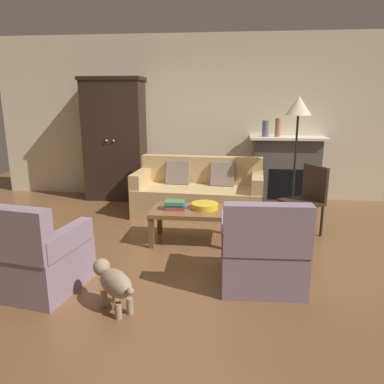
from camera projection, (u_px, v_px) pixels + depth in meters
The scene contains 15 objects.
ground_plane at pixel (176, 249), 4.49m from camera, with size 9.60×9.60×0.00m, color brown.
back_wall at pixel (197, 118), 6.60m from camera, with size 7.20×0.10×2.80m, color beige.
fireplace at pixel (286, 169), 6.39m from camera, with size 1.26×0.48×1.12m.
armoire at pixel (115, 139), 6.52m from camera, with size 1.06×0.57×2.09m.
couch at pixel (199, 194), 5.75m from camera, with size 1.96×0.96×0.86m.
coffee_table at pixel (196, 214), 4.63m from camera, with size 1.10×0.60×0.42m.
fruit_bowl at pixel (205, 206), 4.64m from camera, with size 0.33×0.33×0.07m, color gold.
book_stack at pixel (175, 205), 4.61m from camera, with size 0.26×0.19×0.11m.
mantel_vase_slate at pixel (265, 128), 6.25m from camera, with size 0.11×0.11×0.27m, color #565B66.
mantel_vase_terracotta at pixel (278, 127), 6.22m from camera, with size 0.09×0.09×0.30m, color #A86042.
armchair_near_left at pixel (34, 258), 3.47m from camera, with size 0.89×0.89×0.88m.
armchair_near_right at pixel (262, 254), 3.56m from camera, with size 0.81×0.80×0.88m.
side_chair_wooden at pixel (307, 195), 4.91m from camera, with size 0.60×0.60×0.90m.
floor_lamp at pixel (298, 113), 5.17m from camera, with size 0.36×0.36×1.78m.
dog at pixel (114, 282), 3.16m from camera, with size 0.47×0.45×0.39m.
Camera 1 is at (0.66, -4.14, 1.76)m, focal length 35.16 mm.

